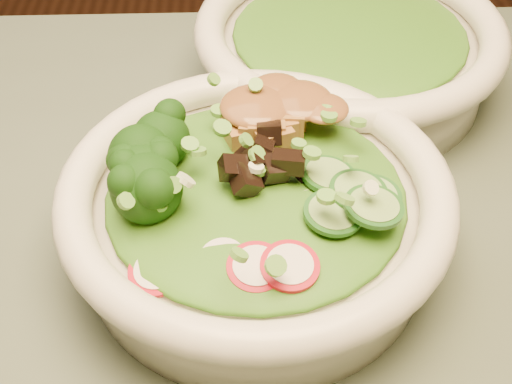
{
  "coord_description": "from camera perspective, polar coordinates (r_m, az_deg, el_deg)",
  "views": [
    {
      "loc": [
        -0.09,
        -0.27,
        1.13
      ],
      "look_at": [
        -0.08,
        0.07,
        0.81
      ],
      "focal_mm": 50.0,
      "sensor_mm": 36.0,
      "label": 1
    }
  ],
  "objects": [
    {
      "name": "side_lettuce",
      "position": [
        0.62,
        7.54,
        12.67
      ],
      "size": [
        0.18,
        0.18,
        0.02
      ],
      "primitive_type": "ellipsoid",
      "color": "#236816",
      "rests_on": "side_bowl"
    },
    {
      "name": "radish_slices",
      "position": [
        0.41,
        -1.34,
        -5.58
      ],
      "size": [
        0.11,
        0.05,
        0.02
      ],
      "primitive_type": null,
      "rotation": [
        0.0,
        0.0,
        -0.09
      ],
      "color": "#A90D1E",
      "rests_on": "salad_bowl"
    },
    {
      "name": "cucumber_slices",
      "position": [
        0.45,
        7.87,
        -0.05
      ],
      "size": [
        0.07,
        0.07,
        0.03
      ],
      "primitive_type": null,
      "rotation": [
        0.0,
        0.0,
        -0.09
      ],
      "color": "#86BA67",
      "rests_on": "salad_bowl"
    },
    {
      "name": "broccoli_florets",
      "position": [
        0.46,
        -7.41,
        2.27
      ],
      "size": [
        0.08,
        0.07,
        0.04
      ],
      "primitive_type": null,
      "rotation": [
        0.0,
        0.0,
        -0.09
      ],
      "color": "black",
      "rests_on": "salad_bowl"
    },
    {
      "name": "salad_bowl",
      "position": [
        0.48,
        -0.0,
        -1.69
      ],
      "size": [
        0.26,
        0.26,
        0.07
      ],
      "rotation": [
        0.0,
        0.0,
        -0.09
      ],
      "color": "white",
      "rests_on": "dining_table"
    },
    {
      "name": "lettuce_bed",
      "position": [
        0.46,
        0.0,
        0.09
      ],
      "size": [
        0.2,
        0.2,
        0.02
      ],
      "primitive_type": "ellipsoid",
      "color": "#236816",
      "rests_on": "salad_bowl"
    },
    {
      "name": "tofu_cubes",
      "position": [
        0.5,
        1.55,
        5.74
      ],
      "size": [
        0.09,
        0.07,
        0.03
      ],
      "primitive_type": null,
      "rotation": [
        0.0,
        0.0,
        -0.09
      ],
      "color": "#A06F35",
      "rests_on": "salad_bowl"
    },
    {
      "name": "peanut_sauce",
      "position": [
        0.49,
        1.57,
        6.9
      ],
      "size": [
        0.07,
        0.05,
        0.02
      ],
      "primitive_type": "ellipsoid",
      "color": "brown",
      "rests_on": "tofu_cubes"
    },
    {
      "name": "side_bowl",
      "position": [
        0.63,
        7.37,
        11.16
      ],
      "size": [
        0.27,
        0.27,
        0.07
      ],
      "rotation": [
        0.0,
        0.0,
        -0.03
      ],
      "color": "white",
      "rests_on": "dining_table"
    },
    {
      "name": "mushroom_heap",
      "position": [
        0.46,
        0.28,
        2.27
      ],
      "size": [
        0.07,
        0.07,
        0.04
      ],
      "primitive_type": null,
      "rotation": [
        0.0,
        0.0,
        -0.09
      ],
      "color": "black",
      "rests_on": "salad_bowl"
    },
    {
      "name": "scallion_garnish",
      "position": [
        0.45,
        -0.0,
        2.23
      ],
      "size": [
        0.18,
        0.18,
        0.02
      ],
      "primitive_type": null,
      "color": "#61A53A",
      "rests_on": "salad_bowl"
    }
  ]
}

